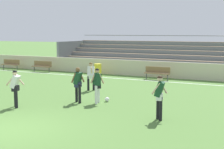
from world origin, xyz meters
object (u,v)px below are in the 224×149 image
Objects in this scene: player_dark_wide_left at (97,83)px; player_white_on_ball at (91,74)px; bleacher_stand at (206,57)px; soccer_ball at (107,99)px; player_dark_dropping_back at (78,82)px; bench_centre_sideline at (42,65)px; trash_bin at (98,70)px; player_white_trailing_run at (15,85)px; bench_near_bin at (11,64)px; bench_near_wall_gap at (157,72)px; player_dark_deep_cover at (160,94)px.

player_dark_wide_left is 3.32m from player_white_on_ball.
player_dark_wide_left is at bearing -101.39° from bleacher_stand.
bleacher_stand is 115.04× the size of soccer_ball.
player_dark_dropping_back is at bearing -145.94° from soccer_ball.
player_dark_wide_left is (9.88, -8.40, 0.43)m from bench_centre_sideline.
player_white_on_ball is (2.65, -5.66, 0.50)m from trash_bin.
trash_bin is at bearing 99.02° from player_white_trailing_run.
bench_centre_sideline is at bearing 139.63° from player_dark_wide_left.
player_dark_dropping_back reaches higher than bench_near_bin.
player_dark_wide_left is (4.55, -8.38, 0.52)m from trash_bin.
bench_near_wall_gap is 8.75m from player_dark_dropping_back.
player_white_on_ball is at bearing -113.67° from bleacher_stand.
bench_near_bin is at bearing 145.11° from player_dark_dropping_back.
bench_near_wall_gap is 1.09× the size of player_dark_wide_left.
bench_near_bin is 1.98× the size of trash_bin.
trash_bin reaches higher than bench_near_bin.
soccer_ball is at bearing 62.30° from player_dark_wide_left.
player_dark_wide_left is 3.66m from player_white_trailing_run.
bench_centre_sideline is (-12.51, -4.68, -0.76)m from bleacher_stand.
player_white_on_ball is (-1.90, 2.72, -0.02)m from player_dark_wide_left.
bleacher_stand reaches higher than bench_centre_sideline.
bench_near_wall_gap is 10.41m from player_dark_deep_cover.
bench_centre_sideline is 1.09× the size of player_dark_wide_left.
player_dark_dropping_back reaches higher than player_dark_wide_left.
bleacher_stand is 15.10× the size of player_dark_dropping_back.
bleacher_stand is at bearing 20.49° from bench_centre_sideline.
player_dark_wide_left is 0.98× the size of player_dark_dropping_back.
bench_centre_sideline is 1.09× the size of player_white_trailing_run.
soccer_ball is (2.16, -2.23, -0.84)m from player_white_on_ball.
bench_centre_sideline is 1.06× the size of player_dark_deep_cover.
trash_bin is at bearing -179.82° from bench_near_wall_gap.
soccer_ball is at bearing 41.74° from player_white_trailing_run.
player_dark_dropping_back is 7.62× the size of soccer_ball.
bench_near_bin is 8.77m from trash_bin.
trash_bin is 9.25m from soccer_ball.
bench_near_wall_gap is at bearing 69.86° from player_white_on_ball.
trash_bin reaches higher than bench_centre_sideline.
player_dark_deep_cover is (0.85, -14.54, -0.29)m from bleacher_stand.
player_dark_dropping_back reaches higher than soccer_ball.
player_white_on_ball is (-4.54, -10.35, -0.35)m from bleacher_stand.
trash_bin is at bearing -0.16° from bench_centre_sideline.
player_white_on_ball is at bearing 134.14° from soccer_ball.
bleacher_stand is 14.06× the size of bench_near_bin.
bench_centre_sideline is 12.86m from soccer_ball.
bleacher_stand is 5.34m from bench_near_wall_gap.
bench_near_bin is at bearing 180.00° from bench_near_wall_gap.
player_white_trailing_run is 7.54× the size of soccer_ball.
player_dark_wide_left is at bearing 17.48° from player_dark_dropping_back.
bleacher_stand is 15.35× the size of player_dark_wide_left.
player_white_trailing_run is at bearing -45.60° from bench_near_bin.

